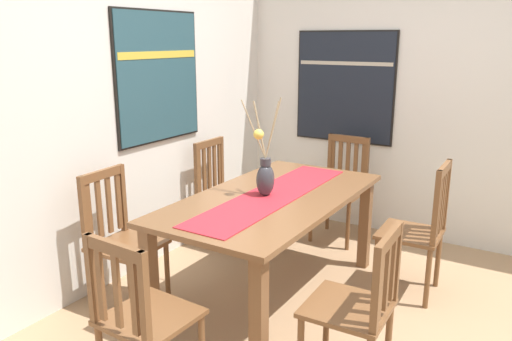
# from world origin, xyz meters

# --- Properties ---
(ground_plane) EXTENTS (6.40, 6.40, 0.03)m
(ground_plane) POSITION_xyz_m (0.00, 0.00, -0.01)
(ground_plane) COLOR #A37F5B
(wall_back) EXTENTS (6.40, 0.12, 2.70)m
(wall_back) POSITION_xyz_m (0.00, 1.86, 1.35)
(wall_back) COLOR silver
(wall_back) RESTS_ON ground_plane
(wall_side) EXTENTS (0.12, 6.40, 2.70)m
(wall_side) POSITION_xyz_m (1.86, 0.00, 1.35)
(wall_side) COLOR silver
(wall_side) RESTS_ON ground_plane
(dining_table) EXTENTS (1.80, 0.94, 0.76)m
(dining_table) POSITION_xyz_m (0.13, 0.66, 0.65)
(dining_table) COLOR brown
(dining_table) RESTS_ON ground_plane
(table_runner) EXTENTS (1.66, 0.36, 0.01)m
(table_runner) POSITION_xyz_m (0.13, 0.66, 0.77)
(table_runner) COLOR #B7232D
(table_runner) RESTS_ON dining_table
(centerpiece_vase) EXTENTS (0.22, 0.26, 0.66)m
(centerpiece_vase) POSITION_xyz_m (0.09, 0.70, 0.92)
(centerpiece_vase) COLOR #333338
(centerpiece_vase) RESTS_ON dining_table
(chair_0) EXTENTS (0.43, 0.43, 0.98)m
(chair_0) POSITION_xyz_m (0.72, -0.21, 0.51)
(chair_0) COLOR brown
(chair_0) RESTS_ON ground_plane
(chair_1) EXTENTS (0.44, 0.44, 0.92)m
(chair_1) POSITION_xyz_m (-1.14, 0.67, 0.48)
(chair_1) COLOR brown
(chair_1) RESTS_ON ground_plane
(chair_2) EXTENTS (0.44, 0.44, 0.95)m
(chair_2) POSITION_xyz_m (-0.50, 1.48, 0.49)
(chair_2) COLOR brown
(chair_2) RESTS_ON ground_plane
(chair_3) EXTENTS (0.42, 0.42, 0.94)m
(chair_3) POSITION_xyz_m (0.75, 1.54, 0.49)
(chair_3) COLOR brown
(chair_3) RESTS_ON ground_plane
(chair_4) EXTENTS (0.43, 0.43, 0.94)m
(chair_4) POSITION_xyz_m (1.43, 0.68, 0.50)
(chair_4) COLOR brown
(chair_4) RESTS_ON ground_plane
(chair_5) EXTENTS (0.43, 0.43, 0.90)m
(chair_5) POSITION_xyz_m (-0.48, -0.20, 0.47)
(chair_5) COLOR brown
(chair_5) RESTS_ON ground_plane
(painting_on_back_wall) EXTENTS (0.92, 0.05, 1.02)m
(painting_on_back_wall) POSITION_xyz_m (0.29, 1.79, 1.51)
(painting_on_back_wall) COLOR black
(painting_on_side_wall) EXTENTS (0.05, 0.97, 1.04)m
(painting_on_side_wall) POSITION_xyz_m (1.79, 0.83, 1.35)
(painting_on_side_wall) COLOR black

